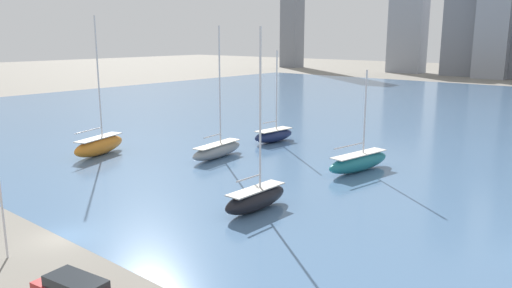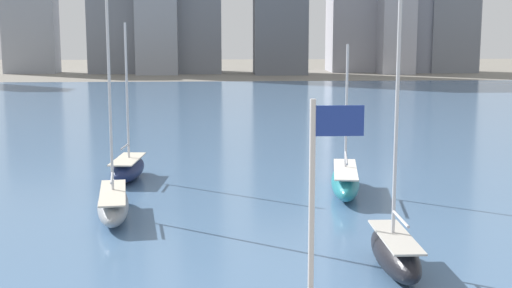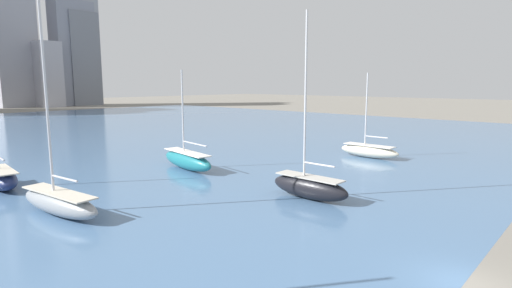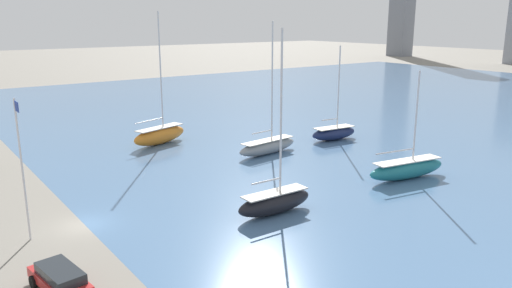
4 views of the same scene
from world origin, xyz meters
The scene contains 8 objects.
ground_plane centered at (0.00, 0.00, 0.00)m, with size 500.00×500.00×0.00m, color gray.
flag_pole centered at (0.41, -4.05, 5.68)m, with size 1.24×0.14×10.41m.
sailboat_orange centered at (-20.50, 16.25, 1.23)m, with size 4.44×8.61×16.60m.
sailboat_black centered at (6.91, 13.49, 1.09)m, with size 1.95×7.18×15.00m.
sailboat_gray centered at (-8.45, 24.51, 0.99)m, with size 3.04×9.04×15.41m.
sailboat_navy centered at (-8.91, 35.94, 0.98)m, with size 2.90×7.09×12.35m.
sailboat_teal centered at (7.42, 29.98, 1.04)m, with size 3.45×9.56×10.81m.
parked_wagon_red centered at (9.17, -4.29, 0.89)m, with size 5.25×2.72×1.61m.
Camera 4 is at (37.20, -10.56, 15.60)m, focal length 35.00 mm.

